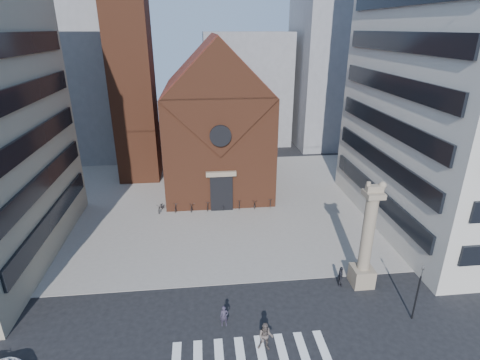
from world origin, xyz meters
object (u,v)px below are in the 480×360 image
(lion_column, at_px, (366,246))
(pedestrian_2, at_px, (340,276))
(traffic_light, at_px, (418,291))
(pedestrian_1, at_px, (266,337))
(scooter_0, at_px, (161,207))
(pedestrian_0, at_px, (224,316))

(lion_column, xyz_separation_m, pedestrian_2, (-1.72, 0.00, -2.62))
(traffic_light, relative_size, pedestrian_1, 2.19)
(pedestrian_1, height_order, scooter_0, pedestrian_1)
(lion_column, xyz_separation_m, pedestrian_1, (-8.52, -5.51, -2.47))
(traffic_light, xyz_separation_m, pedestrian_0, (-12.91, 0.76, -1.52))
(traffic_light, bearing_deg, scooter_0, 135.51)
(lion_column, bearing_deg, pedestrian_0, -163.45)
(lion_column, height_order, traffic_light, lion_column)
(pedestrian_0, xyz_separation_m, scooter_0, (-5.69, 17.52, -0.24))
(traffic_light, relative_size, pedestrian_2, 2.58)
(scooter_0, bearing_deg, pedestrian_2, -32.59)
(pedestrian_0, xyz_separation_m, pedestrian_1, (2.40, -2.27, 0.22))
(scooter_0, bearing_deg, lion_column, -29.47)
(pedestrian_1, height_order, pedestrian_2, pedestrian_1)
(pedestrian_0, relative_size, pedestrian_1, 0.78)
(pedestrian_0, height_order, scooter_0, pedestrian_0)
(lion_column, height_order, pedestrian_2, lion_column)
(pedestrian_1, bearing_deg, traffic_light, 22.02)
(traffic_light, distance_m, pedestrian_1, 10.70)
(pedestrian_2, height_order, scooter_0, pedestrian_2)
(lion_column, height_order, pedestrian_1, lion_column)
(pedestrian_2, bearing_deg, traffic_light, -118.87)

